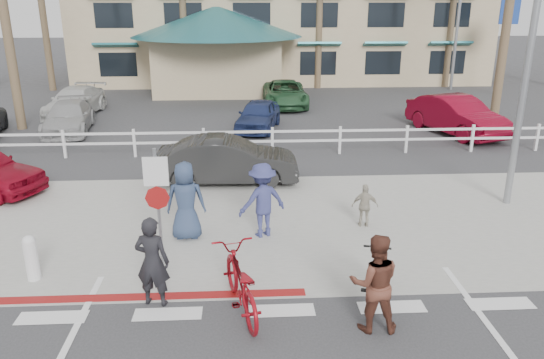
{
  "coord_description": "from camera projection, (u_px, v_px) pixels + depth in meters",
  "views": [
    {
      "loc": [
        -0.61,
        -7.54,
        5.3
      ],
      "look_at": [
        -0.0,
        3.47,
        1.5
      ],
      "focal_mm": 35.0,
      "sensor_mm": 36.0,
      "label": 1
    }
  ],
  "objects": [
    {
      "name": "ground",
      "position": [
        284.0,
        331.0,
        8.87
      ],
      "size": [
        140.0,
        140.0,
        0.0
      ],
      "primitive_type": "plane",
      "color": "#333335"
    },
    {
      "name": "sidewalk_plaza",
      "position": [
        270.0,
        223.0,
        13.12
      ],
      "size": [
        22.0,
        7.0,
        0.01
      ],
      "primitive_type": "cube",
      "color": "gray",
      "rests_on": "ground"
    },
    {
      "name": "cross_street",
      "position": [
        263.0,
        173.0,
        16.89
      ],
      "size": [
        40.0,
        5.0,
        0.01
      ],
      "primitive_type": "cube",
      "color": "#333335",
      "rests_on": "ground"
    },
    {
      "name": "parking_lot",
      "position": [
        256.0,
        112.0,
        25.86
      ],
      "size": [
        50.0,
        16.0,
        0.01
      ],
      "primitive_type": "cube",
      "color": "#333335",
      "rests_on": "ground"
    },
    {
      "name": "curb_red",
      "position": [
        118.0,
        298.0,
        9.84
      ],
      "size": [
        7.0,
        0.25,
        0.02
      ],
      "primitive_type": "cube",
      "color": "maroon",
      "rests_on": "ground"
    },
    {
      "name": "rail_fence",
      "position": [
        275.0,
        141.0,
        18.65
      ],
      "size": [
        29.4,
        0.16,
        1.0
      ],
      "primitive_type": null,
      "color": "silver",
      "rests_on": "ground"
    },
    {
      "name": "sign_post",
      "position": [
        158.0,
        205.0,
        10.36
      ],
      "size": [
        0.5,
        0.1,
        2.9
      ],
      "primitive_type": null,
      "color": "gray",
      "rests_on": "ground"
    },
    {
      "name": "bollard_0",
      "position": [
        31.0,
        258.0,
        10.35
      ],
      "size": [
        0.26,
        0.26,
        0.95
      ],
      "primitive_type": null,
      "color": "silver",
      "rests_on": "ground"
    },
    {
      "name": "streetlight_0",
      "position": [
        533.0,
        32.0,
        12.94
      ],
      "size": [
        0.6,
        2.0,
        9.0
      ],
      "primitive_type": null,
      "color": "gray",
      "rests_on": "ground"
    },
    {
      "name": "streetlight_1",
      "position": [
        459.0,
        7.0,
        30.61
      ],
      "size": [
        0.6,
        2.0,
        9.5
      ],
      "primitive_type": null,
      "color": "gray",
      "rests_on": "ground"
    },
    {
      "name": "info_sign",
      "position": [
        505.0,
        45.0,
        29.46
      ],
      "size": [
        1.2,
        0.16,
        5.6
      ],
      "primitive_type": null,
      "color": "navy",
      "rests_on": "ground"
    },
    {
      "name": "bike_red",
      "position": [
        240.0,
        282.0,
        9.28
      ],
      "size": [
        1.24,
        2.28,
        1.14
      ],
      "primitive_type": "imported",
      "rotation": [
        0.0,
        0.0,
        3.38
      ],
      "color": "maroon",
      "rests_on": "ground"
    },
    {
      "name": "rider_red",
      "position": [
        152.0,
        262.0,
        9.4
      ],
      "size": [
        0.69,
        0.53,
        1.71
      ],
      "primitive_type": "imported",
      "rotation": [
        0.0,
        0.0,
        2.94
      ],
      "color": "black",
      "rests_on": "ground"
    },
    {
      "name": "bike_black",
      "position": [
        375.0,
        279.0,
        9.46
      ],
      "size": [
        1.0,
        1.84,
        1.06
      ],
      "primitive_type": "imported",
      "rotation": [
        0.0,
        0.0,
        2.84
      ],
      "color": "black",
      "rests_on": "ground"
    },
    {
      "name": "rider_black",
      "position": [
        375.0,
        283.0,
        8.68
      ],
      "size": [
        0.89,
        0.72,
        1.72
      ],
      "primitive_type": "imported",
      "rotation": [
        0.0,
        0.0,
        3.06
      ],
      "color": "brown",
      "rests_on": "ground"
    },
    {
      "name": "pedestrian_a",
      "position": [
        262.0,
        200.0,
        12.17
      ],
      "size": [
        1.3,
        1.05,
        1.76
      ],
      "primitive_type": "imported",
      "rotation": [
        0.0,
        0.0,
        3.54
      ],
      "color": "navy",
      "rests_on": "ground"
    },
    {
      "name": "pedestrian_child",
      "position": [
        365.0,
        206.0,
        12.76
      ],
      "size": [
        0.66,
        0.35,
        1.08
      ],
      "primitive_type": "imported",
      "rotation": [
        0.0,
        0.0,
        3.0
      ],
      "color": "#A79F8D",
      "rests_on": "ground"
    },
    {
      "name": "pedestrian_b",
      "position": [
        186.0,
        201.0,
        12.03
      ],
      "size": [
        0.91,
        0.6,
        1.83
      ],
      "primitive_type": "imported",
      "rotation": [
        0.0,
        0.0,
        3.16
      ],
      "color": "navy",
      "rests_on": "ground"
    },
    {
      "name": "car_white_sedan",
      "position": [
        227.0,
        161.0,
        15.78
      ],
      "size": [
        4.23,
        1.56,
        1.38
      ],
      "primitive_type": "imported",
      "rotation": [
        0.0,
        0.0,
        1.55
      ],
      "color": "black",
      "rests_on": "ground"
    },
    {
      "name": "lot_car_1",
      "position": [
        69.0,
        117.0,
        21.79
      ],
      "size": [
        2.24,
        4.41,
        1.23
      ],
      "primitive_type": "imported",
      "rotation": [
        0.0,
        0.0,
        0.13
      ],
      "color": "#9F9F9F",
      "rests_on": "ground"
    },
    {
      "name": "lot_car_2",
      "position": [
        258.0,
        115.0,
        22.18
      ],
      "size": [
        2.27,
        3.9,
        1.25
      ],
      "primitive_type": "imported",
      "rotation": [
        0.0,
        0.0,
        -0.23
      ],
      "color": "navy",
      "rests_on": "ground"
    },
    {
      "name": "lot_car_3",
      "position": [
        456.0,
        115.0,
        21.44
      ],
      "size": [
        3.06,
        4.94,
        1.54
      ],
      "primitive_type": "imported",
      "rotation": [
        0.0,
        0.0,
        0.33
      ],
      "color": "maroon",
      "rests_on": "ground"
    },
    {
      "name": "lot_car_4",
      "position": [
        75.0,
        102.0,
        24.83
      ],
      "size": [
        2.28,
        4.66,
        1.3
      ],
      "primitive_type": "imported",
      "rotation": [
        0.0,
        0.0,
        -0.1
      ],
      "color": "beige",
      "rests_on": "ground"
    },
    {
      "name": "lot_car_5",
      "position": [
        285.0,
        94.0,
        27.03
      ],
      "size": [
        2.15,
        4.62,
        1.28
      ],
      "primitive_type": "imported",
      "rotation": [
        0.0,
        0.0,
        -0.0
      ],
      "color": "#295633",
      "rests_on": "ground"
    }
  ]
}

